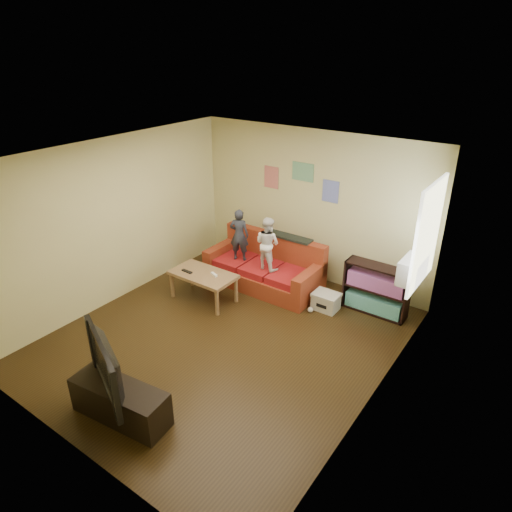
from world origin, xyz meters
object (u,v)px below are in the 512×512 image
Objects in this scene: bookshelf at (376,292)px; coffee_table at (203,277)px; child_b at (267,243)px; file_box at (326,301)px; child_a at (239,235)px; sofa at (266,269)px; tv_stand at (120,402)px; television at (114,363)px.

coffee_table is at bearing -152.69° from bookshelf.
file_box is at bearing -172.40° from child_b.
coffee_table is at bearing 62.87° from child_a.
sofa is 3.68m from tv_stand.
tv_stand is (0.90, -3.49, -0.68)m from child_a.
television is (0.90, -3.49, -0.11)m from child_a.
coffee_table is at bearing 135.47° from television.
television reaches higher than sofa.
bookshelf reaches higher than file_box.
child_b is 2.19× the size of file_box.
child_b reaches higher than sofa.
coffee_table is at bearing 104.27° from tv_stand.
file_box is (-0.67, -0.39, -0.22)m from bookshelf.
child_b is 1.94m from bookshelf.
child_b is 1.37m from file_box.
child_b is 0.90× the size of bookshelf.
bookshelf reaches higher than tv_stand.
sofa is 2.17× the size of child_a.
child_b reaches higher than bookshelf.
television is (-1.52, -3.90, 0.42)m from bookshelf.
child_a is 0.92× the size of bookshelf.
child_b is at bearing -49.04° from sofa.
coffee_table is 0.91× the size of tv_stand.
television is (-0.85, -3.51, 0.64)m from file_box.
tv_stand is at bearing -82.99° from sofa.
tv_stand is 0.57m from television.
child_a is 1.02× the size of child_b.
sofa is 1.99× the size of bookshelf.
sofa is at bearing 173.45° from file_box.
child_b is 3.50m from television.
bookshelf is at bearing -160.77° from child_b.
tv_stand is (-0.85, -3.51, 0.08)m from file_box.
sofa is 0.63m from child_b.
child_a is at bearing -159.36° from sofa.
bookshelf is 0.88× the size of television.
television is at bearing 83.34° from child_a.
television reaches higher than coffee_table.
bookshelf is 0.86× the size of tv_stand.
bookshelf reaches higher than coffee_table.
coffee_table is 1.07× the size of bookshelf.
file_box is at bearing 69.74° from tv_stand.
coffee_table is at bearing 58.57° from child_b.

